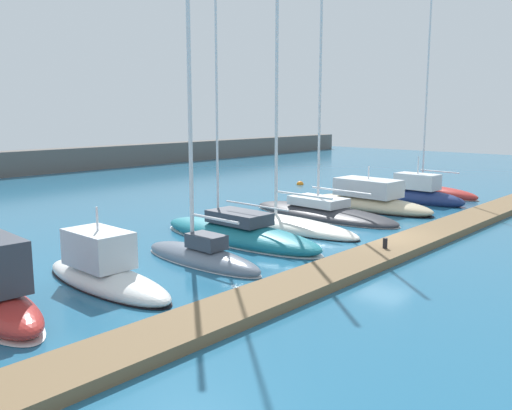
# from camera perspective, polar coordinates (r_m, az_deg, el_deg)

# --- Properties ---
(ground_plane) EXTENTS (120.00, 120.00, 0.00)m
(ground_plane) POSITION_cam_1_polar(r_m,az_deg,el_deg) (26.84, 13.01, -3.85)
(ground_plane) COLOR #236084
(dock_pier) EXTENTS (39.32, 2.11, 0.36)m
(dock_pier) POSITION_cam_1_polar(r_m,az_deg,el_deg) (26.26, 15.34, -3.85)
(dock_pier) COLOR brown
(dock_pier) RESTS_ON ground_plane
(breakwater_seawall) EXTENTS (108.00, 2.11, 2.38)m
(breakwater_seawall) POSITION_cam_1_polar(r_m,az_deg,el_deg) (57.75, -24.75, 3.83)
(breakwater_seawall) COLOR #5B5651
(breakwater_seawall) RESTS_ON ground_plane
(motorboat_white_second) EXTENTS (2.16, 7.10, 3.10)m
(motorboat_white_second) POSITION_cam_1_polar(r_m,az_deg,el_deg) (20.60, -15.40, -6.64)
(motorboat_white_second) COLOR white
(motorboat_white_second) RESTS_ON ground_plane
(sailboat_slate_third) EXTENTS (1.92, 6.60, 11.52)m
(sailboat_slate_third) POSITION_cam_1_polar(r_m,az_deg,el_deg) (22.89, -5.62, -5.11)
(sailboat_slate_third) COLOR slate
(sailboat_slate_third) RESTS_ON ground_plane
(sailboat_teal_fourth) EXTENTS (3.19, 10.07, 19.24)m
(sailboat_teal_fourth) POSITION_cam_1_polar(r_m,az_deg,el_deg) (26.69, -1.84, -2.87)
(sailboat_teal_fourth) COLOR #19707F
(sailboat_teal_fourth) RESTS_ON ground_plane
(sailboat_ivory_fifth) EXTENTS (2.99, 9.59, 14.95)m
(sailboat_ivory_fifth) POSITION_cam_1_polar(r_m,az_deg,el_deg) (29.60, 3.00, -1.92)
(sailboat_ivory_fifth) COLOR silver
(sailboat_ivory_fifth) RESTS_ON ground_plane
(sailboat_charcoal_sixth) EXTENTS (4.16, 10.54, 15.77)m
(sailboat_charcoal_sixth) POSITION_cam_1_polar(r_m,az_deg,el_deg) (33.11, 6.86, -0.71)
(sailboat_charcoal_sixth) COLOR #2D2D33
(sailboat_charcoal_sixth) RESTS_ON ground_plane
(motorboat_sand_seventh) EXTENTS (3.35, 8.90, 3.02)m
(motorboat_sand_seventh) POSITION_cam_1_polar(r_m,az_deg,el_deg) (35.97, 11.56, 0.45)
(motorboat_sand_seventh) COLOR beige
(motorboat_sand_seventh) RESTS_ON ground_plane
(motorboat_navy_eighth) EXTENTS (2.18, 6.72, 3.46)m
(motorboat_navy_eighth) POSITION_cam_1_polar(r_m,az_deg,el_deg) (39.38, 16.27, 1.12)
(motorboat_navy_eighth) COLOR navy
(motorboat_navy_eighth) RESTS_ON ground_plane
(sailboat_red_ninth) EXTENTS (2.68, 8.04, 15.46)m
(sailboat_red_ninth) POSITION_cam_1_polar(r_m,az_deg,el_deg) (42.87, 17.20, 1.35)
(sailboat_red_ninth) COLOR #B72D28
(sailboat_red_ninth) RESTS_ON ground_plane
(mooring_buoy_orange) EXTENTS (0.61, 0.61, 0.61)m
(mooring_buoy_orange) POSITION_cam_1_polar(r_m,az_deg,el_deg) (47.11, 4.56, 2.10)
(mooring_buoy_orange) COLOR orange
(mooring_buoy_orange) RESTS_ON ground_plane
(dock_bollard) EXTENTS (0.20, 0.20, 0.44)m
(dock_bollard) POSITION_cam_1_polar(r_m,az_deg,el_deg) (24.34, 13.16, -3.85)
(dock_bollard) COLOR black
(dock_bollard) RESTS_ON dock_pier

